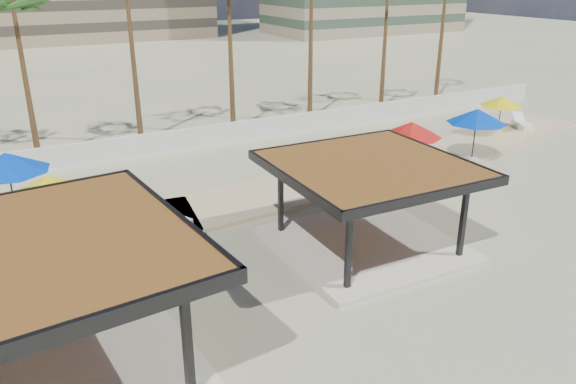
% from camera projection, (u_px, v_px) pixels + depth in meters
% --- Properties ---
extents(ground, '(200.00, 200.00, 0.00)m').
position_uv_depth(ground, '(359.00, 256.00, 20.75)').
color(ground, tan).
rests_on(ground, ground).
extents(promenade, '(44.45, 7.97, 0.24)m').
position_uv_depth(promenade, '(302.00, 182.00, 27.87)').
color(promenade, '#C6B284').
rests_on(promenade, ground).
extents(boundary_wall, '(56.00, 0.30, 1.20)m').
position_uv_depth(boundary_wall, '(203.00, 136.00, 33.56)').
color(boundary_wall, silver).
rests_on(boundary_wall, ground).
extents(pavilion_central, '(6.88, 6.88, 3.40)m').
position_uv_depth(pavilion_central, '(368.00, 197.00, 20.74)').
color(pavilion_central, beige).
rests_on(pavilion_central, ground).
extents(pavilion_west, '(8.33, 8.33, 3.91)m').
position_uv_depth(pavilion_west, '(32.00, 303.00, 13.59)').
color(pavilion_west, beige).
rests_on(pavilion_west, ground).
extents(umbrella_a, '(3.86, 3.86, 2.93)m').
position_uv_depth(umbrella_a, '(7.00, 163.00, 22.40)').
color(umbrella_a, beige).
rests_on(umbrella_a, promenade).
extents(umbrella_b, '(3.48, 3.48, 2.83)m').
position_uv_depth(umbrella_b, '(49.00, 186.00, 20.18)').
color(umbrella_b, beige).
rests_on(umbrella_b, promenade).
extents(umbrella_c, '(3.19, 3.19, 2.71)m').
position_uv_depth(umbrella_c, '(411.00, 129.00, 27.76)').
color(umbrella_c, beige).
rests_on(umbrella_c, promenade).
extents(umbrella_d, '(3.39, 3.39, 2.82)m').
position_uv_depth(umbrella_d, '(477.00, 116.00, 29.89)').
color(umbrella_d, beige).
rests_on(umbrella_d, promenade).
extents(umbrella_e, '(3.42, 3.42, 2.32)m').
position_uv_depth(umbrella_e, '(502.00, 101.00, 35.26)').
color(umbrella_e, beige).
rests_on(umbrella_e, promenade).
extents(lounger_a, '(1.52, 2.22, 0.81)m').
position_uv_depth(lounger_a, '(169.00, 219.00, 22.96)').
color(lounger_a, white).
rests_on(lounger_a, promenade).
extents(lounger_b, '(1.32, 2.31, 0.83)m').
position_uv_depth(lounger_b, '(287.00, 167.00, 29.06)').
color(lounger_b, white).
rests_on(lounger_b, promenade).
extents(lounger_c, '(1.10, 1.98, 0.71)m').
position_uv_depth(lounger_c, '(381.00, 153.00, 31.27)').
color(lounger_c, white).
rests_on(lounger_c, promenade).
extents(lounger_d, '(1.59, 2.26, 0.82)m').
position_uv_depth(lounger_d, '(522.00, 124.00, 37.01)').
color(lounger_d, white).
rests_on(lounger_d, promenade).
extents(palm_c, '(3.00, 3.00, 9.12)m').
position_uv_depth(palm_c, '(13.00, 10.00, 28.52)').
color(palm_c, brown).
rests_on(palm_c, ground).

